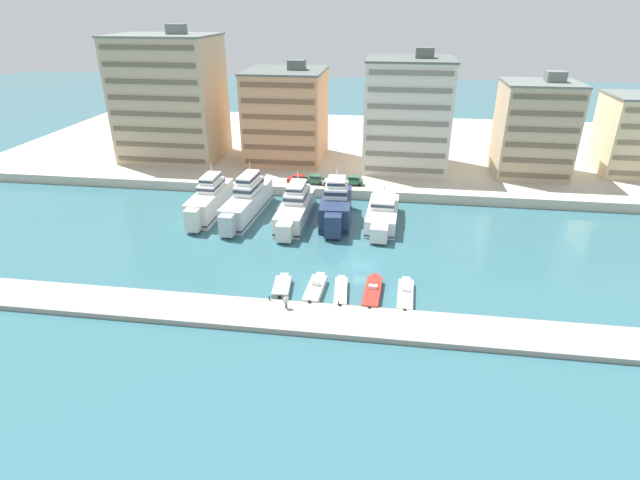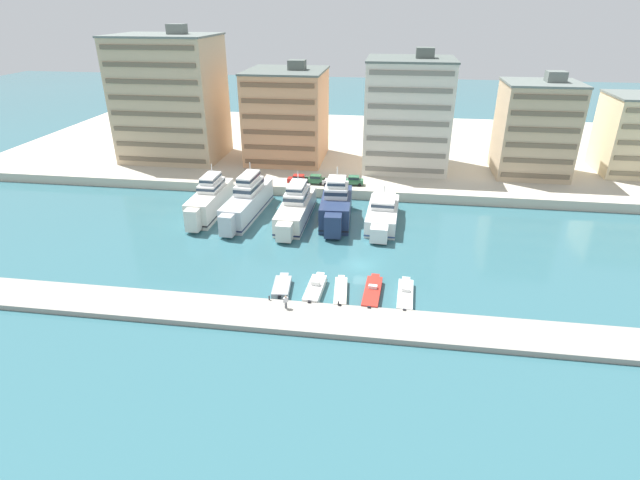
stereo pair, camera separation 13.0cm
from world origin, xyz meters
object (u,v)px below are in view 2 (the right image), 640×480
object	(u,v)px
car_white_mid_left	(333,180)
motorboat_white_left	(315,289)
car_red_far_left	(298,179)
yacht_ivory_far_left	(210,200)
yacht_white_center	(382,214)
car_green_left	(315,179)
motorboat_white_center	(405,295)
pedestrian_near_edge	(286,301)
yacht_silver_left	(247,201)
motorboat_cream_mid_left	(341,292)
yacht_ivory_mid_left	(296,207)
motorboat_red_center_left	(372,292)
yacht_navy_center_left	(336,206)
motorboat_grey_far_left	(282,287)
car_green_center_left	(353,180)

from	to	relation	value
car_white_mid_left	motorboat_white_left	bearing A→B (deg)	-86.72
car_red_far_left	yacht_ivory_far_left	bearing A→B (deg)	-135.57
yacht_white_center	car_green_left	size ratio (longest dim) A/B	4.12
motorboat_white_center	pedestrian_near_edge	world-z (taller)	pedestrian_near_edge
yacht_silver_left	motorboat_white_left	size ratio (longest dim) A/B	2.66
motorboat_cream_mid_left	car_green_left	bearing A→B (deg)	103.68
yacht_ivory_mid_left	motorboat_red_center_left	world-z (taller)	yacht_ivory_mid_left
yacht_ivory_mid_left	yacht_white_center	distance (m)	15.07
yacht_navy_center_left	motorboat_grey_far_left	size ratio (longest dim) A/B	2.61
motorboat_red_center_left	motorboat_white_center	world-z (taller)	motorboat_red_center_left
yacht_ivory_mid_left	car_white_mid_left	world-z (taller)	yacht_ivory_mid_left
yacht_navy_center_left	car_red_far_left	world-z (taller)	yacht_navy_center_left
car_green_center_left	yacht_silver_left	bearing A→B (deg)	-142.23
yacht_ivory_far_left	yacht_navy_center_left	world-z (taller)	yacht_navy_center_left
motorboat_cream_mid_left	car_white_mid_left	bearing A→B (deg)	98.39
yacht_white_center	car_red_far_left	distance (m)	21.67
yacht_ivory_far_left	motorboat_grey_far_left	distance (m)	30.17
motorboat_red_center_left	pedestrian_near_edge	xyz separation A→B (m)	(-10.31, -5.61, 1.28)
yacht_navy_center_left	motorboat_cream_mid_left	xyz separation A→B (m)	(3.42, -24.06, -2.39)
yacht_ivory_mid_left	motorboat_cream_mid_left	bearing A→B (deg)	-66.31
motorboat_white_left	car_green_left	bearing A→B (deg)	98.76
car_green_left	car_white_mid_left	distance (m)	3.69
car_white_mid_left	pedestrian_near_edge	bearing A→B (deg)	-90.90
motorboat_grey_far_left	yacht_silver_left	bearing A→B (deg)	115.27
motorboat_white_left	car_green_center_left	xyz separation A→B (m)	(1.74, 38.16, 2.33)
yacht_ivory_mid_left	motorboat_red_center_left	size ratio (longest dim) A/B	2.28
motorboat_white_left	pedestrian_near_edge	distance (m)	6.09
yacht_navy_center_left	pedestrian_near_edge	xyz separation A→B (m)	(-2.77, -29.27, -1.05)
yacht_silver_left	motorboat_white_left	bearing A→B (deg)	-56.79
yacht_silver_left	yacht_white_center	bearing A→B (deg)	-0.78
car_green_left	pedestrian_near_edge	world-z (taller)	car_green_left
motorboat_cream_mid_left	motorboat_white_left	bearing A→B (deg)	179.18
motorboat_grey_far_left	pedestrian_near_edge	distance (m)	5.73
motorboat_grey_far_left	car_red_far_left	xyz separation A→B (m)	(-4.67, 37.24, 2.39)
motorboat_cream_mid_left	car_green_center_left	size ratio (longest dim) A/B	1.85
car_red_far_left	car_green_center_left	bearing A→B (deg)	4.51
motorboat_white_left	car_green_left	world-z (taller)	car_green_left
pedestrian_near_edge	motorboat_white_left	bearing A→B (deg)	61.90
yacht_silver_left	pedestrian_near_edge	size ratio (longest dim) A/B	11.69
yacht_ivory_mid_left	pedestrian_near_edge	bearing A→B (deg)	-81.66
car_red_far_left	motorboat_white_center	bearing A→B (deg)	-60.52
yacht_ivory_mid_left	car_white_mid_left	size ratio (longest dim) A/B	4.75
car_red_far_left	yacht_ivory_mid_left	bearing A→B (deg)	-81.23
car_green_left	pedestrian_near_edge	xyz separation A→B (m)	(3.00, -43.00, -1.11)
yacht_white_center	pedestrian_near_edge	distance (m)	31.28
motorboat_cream_mid_left	pedestrian_near_edge	xyz separation A→B (m)	(-6.19, -5.22, 1.34)
yacht_silver_left	yacht_white_center	world-z (taller)	yacht_silver_left
yacht_white_center	motorboat_red_center_left	size ratio (longest dim) A/B	1.98
motorboat_white_center	car_green_left	distance (m)	41.37
yacht_navy_center_left	car_white_mid_left	bearing A→B (deg)	98.92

